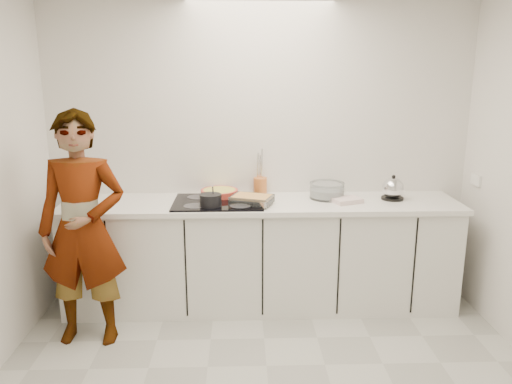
{
  "coord_description": "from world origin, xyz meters",
  "views": [
    {
      "loc": [
        -0.17,
        -2.65,
        1.96
      ],
      "look_at": [
        -0.05,
        1.05,
        1.05
      ],
      "focal_mm": 35.0,
      "sensor_mm": 36.0,
      "label": 1
    }
  ],
  "objects_px": {
    "baking_dish": "(252,199)",
    "cook": "(83,230)",
    "tart_dish": "(219,192)",
    "utensil_crock": "(260,186)",
    "kettle": "(393,189)",
    "mixing_bowl": "(327,191)",
    "hob": "(218,202)",
    "saucepan": "(211,200)"
  },
  "relations": [
    {
      "from": "baking_dish",
      "to": "kettle",
      "type": "relative_size",
      "value": 1.71
    },
    {
      "from": "tart_dish",
      "to": "saucepan",
      "type": "distance_m",
      "value": 0.33
    },
    {
      "from": "tart_dish",
      "to": "utensil_crock",
      "type": "relative_size",
      "value": 2.42
    },
    {
      "from": "tart_dish",
      "to": "cook",
      "type": "bearing_deg",
      "value": -144.33
    },
    {
      "from": "kettle",
      "to": "utensil_crock",
      "type": "xyz_separation_m",
      "value": [
        -1.09,
        0.22,
        -0.02
      ]
    },
    {
      "from": "hob",
      "to": "saucepan",
      "type": "xyz_separation_m",
      "value": [
        -0.05,
        -0.14,
        0.06
      ]
    },
    {
      "from": "saucepan",
      "to": "hob",
      "type": "bearing_deg",
      "value": 70.04
    },
    {
      "from": "hob",
      "to": "baking_dish",
      "type": "bearing_deg",
      "value": -13.47
    },
    {
      "from": "utensil_crock",
      "to": "cook",
      "type": "relative_size",
      "value": 0.08
    },
    {
      "from": "saucepan",
      "to": "mixing_bowl",
      "type": "height_order",
      "value": "saucepan"
    },
    {
      "from": "saucepan",
      "to": "utensil_crock",
      "type": "relative_size",
      "value": 1.49
    },
    {
      "from": "hob",
      "to": "mixing_bowl",
      "type": "xyz_separation_m",
      "value": [
        0.91,
        0.12,
        0.06
      ]
    },
    {
      "from": "tart_dish",
      "to": "kettle",
      "type": "height_order",
      "value": "kettle"
    },
    {
      "from": "mixing_bowl",
      "to": "utensil_crock",
      "type": "height_order",
      "value": "utensil_crock"
    },
    {
      "from": "baking_dish",
      "to": "cook",
      "type": "height_order",
      "value": "cook"
    },
    {
      "from": "mixing_bowl",
      "to": "kettle",
      "type": "height_order",
      "value": "kettle"
    },
    {
      "from": "tart_dish",
      "to": "cook",
      "type": "distance_m",
      "value": 1.17
    },
    {
      "from": "hob",
      "to": "utensil_crock",
      "type": "height_order",
      "value": "utensil_crock"
    },
    {
      "from": "tart_dish",
      "to": "utensil_crock",
      "type": "bearing_deg",
      "value": 15.5
    },
    {
      "from": "hob",
      "to": "saucepan",
      "type": "relative_size",
      "value": 3.33
    },
    {
      "from": "tart_dish",
      "to": "utensil_crock",
      "type": "distance_m",
      "value": 0.36
    },
    {
      "from": "baking_dish",
      "to": "utensil_crock",
      "type": "bearing_deg",
      "value": 76.85
    },
    {
      "from": "mixing_bowl",
      "to": "cook",
      "type": "xyz_separation_m",
      "value": [
        -1.85,
        -0.61,
        -0.12
      ]
    },
    {
      "from": "mixing_bowl",
      "to": "utensil_crock",
      "type": "bearing_deg",
      "value": 163.65
    },
    {
      "from": "saucepan",
      "to": "utensil_crock",
      "type": "xyz_separation_m",
      "value": [
        0.4,
        0.43,
        0.01
      ]
    },
    {
      "from": "kettle",
      "to": "utensil_crock",
      "type": "relative_size",
      "value": 1.52
    },
    {
      "from": "mixing_bowl",
      "to": "kettle",
      "type": "distance_m",
      "value": 0.54
    },
    {
      "from": "hob",
      "to": "kettle",
      "type": "bearing_deg",
      "value": 2.64
    },
    {
      "from": "baking_dish",
      "to": "saucepan",
      "type": "bearing_deg",
      "value": -166.14
    },
    {
      "from": "saucepan",
      "to": "mixing_bowl",
      "type": "bearing_deg",
      "value": 15.46
    },
    {
      "from": "utensil_crock",
      "to": "cook",
      "type": "xyz_separation_m",
      "value": [
        -1.3,
        -0.78,
        -0.13
      ]
    },
    {
      "from": "saucepan",
      "to": "kettle",
      "type": "relative_size",
      "value": 0.98
    },
    {
      "from": "kettle",
      "to": "utensil_crock",
      "type": "bearing_deg",
      "value": 168.85
    },
    {
      "from": "hob",
      "to": "baking_dish",
      "type": "distance_m",
      "value": 0.28
    },
    {
      "from": "hob",
      "to": "utensil_crock",
      "type": "distance_m",
      "value": 0.46
    },
    {
      "from": "hob",
      "to": "baking_dish",
      "type": "relative_size",
      "value": 1.92
    },
    {
      "from": "baking_dish",
      "to": "cook",
      "type": "xyz_separation_m",
      "value": [
        -1.22,
        -0.43,
        -0.11
      ]
    },
    {
      "from": "tart_dish",
      "to": "utensil_crock",
      "type": "height_order",
      "value": "utensil_crock"
    },
    {
      "from": "hob",
      "to": "kettle",
      "type": "distance_m",
      "value": 1.45
    },
    {
      "from": "hob",
      "to": "kettle",
      "type": "height_order",
      "value": "kettle"
    },
    {
      "from": "saucepan",
      "to": "mixing_bowl",
      "type": "relative_size",
      "value": 0.67
    },
    {
      "from": "tart_dish",
      "to": "baking_dish",
      "type": "bearing_deg",
      "value": -42.91
    }
  ]
}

